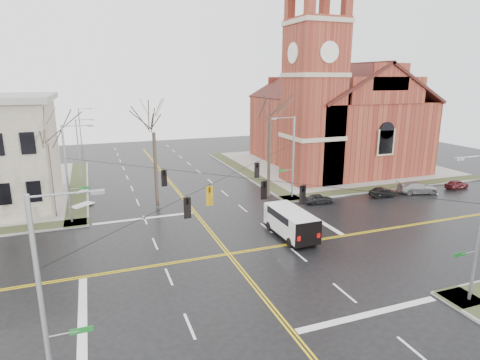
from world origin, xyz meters
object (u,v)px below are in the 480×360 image
object	(u,v)px
signal_pole_ne	(292,155)
streetlight_north_b	(81,129)
signal_pole_sw	(46,299)
tree_nw_far	(46,138)
parked_car_c	(418,188)
cargo_van	(289,221)
parked_car_a	(319,199)
signal_pole_nw	(69,172)
tree_ne	(270,117)
tree_nw_near	(153,127)
parked_car_b	(383,192)
church	(331,111)
streetlight_north_a	(80,147)
parked_car_d	(457,184)
signal_pole_se	(478,225)

from	to	relation	value
signal_pole_ne	streetlight_north_b	size ratio (longest dim) A/B	1.12
signal_pole_sw	tree_nw_far	size ratio (longest dim) A/B	0.84
signal_pole_sw	parked_car_c	distance (m)	42.54
cargo_van	parked_car_a	bearing A→B (deg)	43.83
signal_pole_ne	signal_pole_nw	size ratio (longest dim) A/B	1.00
signal_pole_ne	tree_ne	xyz separation A→B (m)	(-2.07, 1.44, 4.13)
tree_nw_far	tree_ne	world-z (taller)	tree_ne
tree_nw_near	signal_pole_ne	bearing A→B (deg)	-8.11
signal_pole_sw	parked_car_b	bearing A→B (deg)	31.08
cargo_van	tree_nw_near	size ratio (longest dim) A/B	0.53
signal_pole_nw	signal_pole_sw	world-z (taller)	same
church	streetlight_north_a	world-z (taller)	church
streetlight_north_b	parked_car_a	size ratio (longest dim) A/B	2.57
signal_pole_sw	church	bearing A→B (deg)	45.16
tree_nw_far	parked_car_d	bearing A→B (deg)	-7.32
streetlight_north_a	parked_car_a	world-z (taller)	streetlight_north_a
signal_pole_nw	tree_nw_far	xyz separation A→B (m)	(-1.77, 2.35, 2.78)
cargo_van	parked_car_a	size ratio (longest dim) A/B	1.96
parked_car_b	signal_pole_nw	bearing A→B (deg)	88.94
parked_car_b	tree_nw_far	world-z (taller)	tree_nw_far
church	parked_car_b	world-z (taller)	church
tree_ne	signal_pole_nw	bearing A→B (deg)	-176.00
signal_pole_sw	parked_car_d	bearing A→B (deg)	24.11
streetlight_north_b	signal_pole_sw	bearing A→B (deg)	-90.64
parked_car_b	parked_car_d	distance (m)	10.82
signal_pole_sw	parked_car_d	distance (m)	47.99
church	streetlight_north_a	size ratio (longest dim) A/B	3.44
parked_car_c	tree_nw_far	xyz separation A→B (m)	(-39.30, 5.79, 7.05)
signal_pole_sw	parked_car_b	world-z (taller)	signal_pole_sw
parked_car_b	parked_car_c	size ratio (longest dim) A/B	0.68
signal_pole_nw	tree_nw_far	world-z (taller)	tree_nw_far
streetlight_north_b	tree_nw_far	bearing A→B (deg)	-94.08
parked_car_c	parked_car_d	bearing A→B (deg)	-73.36
church	tree_ne	distance (m)	19.53
streetlight_north_a	cargo_van	xyz separation A→B (m)	(16.73, -26.28, -3.10)
streetlight_north_a	parked_car_c	bearing A→B (deg)	-28.41
parked_car_d	tree_ne	bearing A→B (deg)	72.04
cargo_van	parked_car_c	xyz separation A→B (m)	(20.14, 6.33, -0.69)
streetlight_north_b	parked_car_d	world-z (taller)	streetlight_north_b
signal_pole_se	tree_ne	size ratio (longest dim) A/B	0.72
streetlight_north_a	cargo_van	bearing A→B (deg)	-57.52
streetlight_north_b	parked_car_d	distance (m)	58.81
tree_ne	streetlight_north_a	bearing A→B (deg)	142.89
signal_pole_nw	parked_car_a	bearing A→B (deg)	-6.47
tree_nw_far	tree_nw_near	size ratio (longest dim) A/B	0.92
signal_pole_se	parked_car_b	bearing A→B (deg)	62.81
cargo_van	tree_nw_far	xyz separation A→B (m)	(-19.17, 12.13, 6.36)
signal_pole_se	tree_nw_far	world-z (taller)	tree_nw_far
cargo_van	tree_nw_near	world-z (taller)	tree_nw_near
signal_pole_se	streetlight_north_b	distance (m)	63.43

